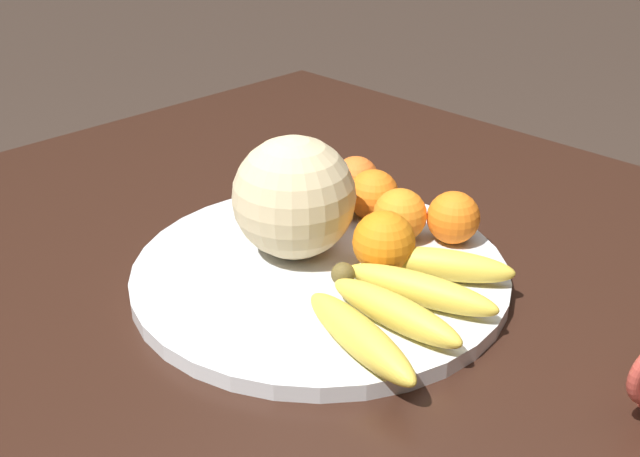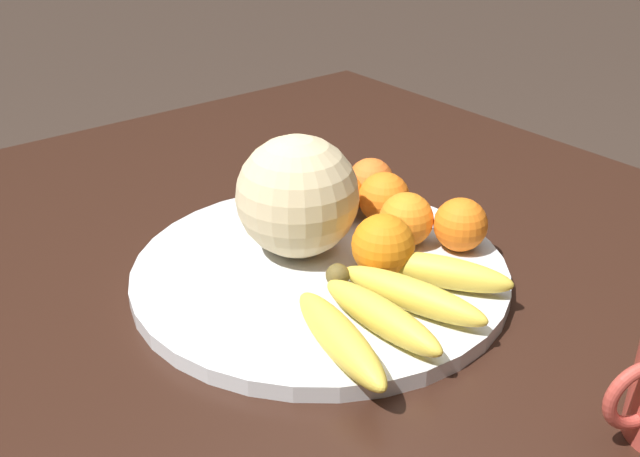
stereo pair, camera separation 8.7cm
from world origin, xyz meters
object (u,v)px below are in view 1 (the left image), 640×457
object	(u,v)px
melon	(294,197)
orange_mid_center	(384,242)
orange_front_right	(373,195)
orange_top_small	(356,179)
fruit_bowl	(320,271)
banana_bunch	(404,300)
produce_tag	(373,229)
kitchen_table	(318,322)
orange_back_right	(328,194)
orange_back_left	(453,218)
orange_front_left	(400,215)

from	to	relation	value
melon	orange_mid_center	distance (m)	0.12
orange_front_right	orange_top_small	size ratio (longest dim) A/B	1.07
fruit_bowl	melon	distance (m)	0.09
banana_bunch	produce_tag	size ratio (longest dim) A/B	2.79
orange_front_right	orange_mid_center	size ratio (longest dim) A/B	0.93
kitchen_table	orange_front_right	xyz separation A→B (m)	(-0.02, 0.12, 0.14)
banana_bunch	orange_mid_center	size ratio (longest dim) A/B	3.58
fruit_bowl	orange_back_right	size ratio (longest dim) A/B	6.99
kitchen_table	melon	world-z (taller)	melon
orange_back_left	orange_mid_center	bearing A→B (deg)	-97.77
orange_mid_center	orange_front_right	bearing A→B (deg)	136.62
orange_front_right	kitchen_table	bearing A→B (deg)	-81.57
orange_top_small	kitchen_table	bearing A→B (deg)	-63.56
banana_bunch	orange_top_small	bearing A→B (deg)	134.47
kitchen_table	orange_back_right	xyz separation A→B (m)	(-0.07, 0.08, 0.13)
orange_back_right	fruit_bowl	bearing A→B (deg)	-49.51
fruit_bowl	orange_mid_center	distance (m)	0.09
orange_mid_center	produce_tag	bearing A→B (deg)	137.70
melon	orange_front_left	bearing A→B (deg)	59.14
orange_mid_center	orange_top_small	size ratio (longest dim) A/B	1.15
kitchen_table	banana_bunch	size ratio (longest dim) A/B	4.93
orange_front_left	orange_mid_center	xyz separation A→B (m)	(0.03, -0.07, 0.00)
fruit_bowl	melon	xyz separation A→B (m)	(-0.05, 0.00, 0.08)
orange_front_right	orange_back_left	world-z (taller)	orange_front_right
kitchen_table	produce_tag	xyz separation A→B (m)	(0.01, 0.10, 0.10)
orange_front_left	orange_mid_center	distance (m)	0.08
fruit_bowl	orange_back_right	distance (m)	0.14
banana_bunch	orange_front_left	bearing A→B (deg)	122.96
melon	orange_top_small	xyz separation A→B (m)	(-0.05, 0.16, -0.04)
fruit_bowl	produce_tag	world-z (taller)	produce_tag
fruit_bowl	orange_top_small	xyz separation A→B (m)	(-0.09, 0.16, 0.04)
melon	orange_mid_center	size ratio (longest dim) A/B	2.01
orange_front_right	orange_top_small	world-z (taller)	orange_front_right
orange_front_right	orange_top_small	bearing A→B (deg)	154.70
kitchen_table	orange_front_left	xyz separation A→B (m)	(0.05, 0.10, 0.14)
orange_mid_center	orange_front_left	bearing A→B (deg)	115.94
melon	orange_front_right	world-z (taller)	melon
orange_front_left	orange_back_left	size ratio (longest dim) A/B	1.02
kitchen_table	melon	xyz separation A→B (m)	(-0.02, -0.02, 0.18)
orange_mid_center	orange_back_left	distance (m)	0.12
orange_front_left	orange_back_left	world-z (taller)	orange_front_left
melon	orange_front_right	xyz separation A→B (m)	(0.01, 0.14, -0.04)
orange_mid_center	orange_back_right	world-z (taller)	orange_mid_center
orange_front_left	fruit_bowl	bearing A→B (deg)	-101.55
banana_bunch	kitchen_table	bearing A→B (deg)	161.33
fruit_bowl	orange_front_left	bearing A→B (deg)	78.45
orange_front_right	orange_mid_center	bearing A→B (deg)	-43.38
orange_back_left	orange_top_small	xyz separation A→B (m)	(-0.17, 0.00, -0.00)
orange_front_left	orange_back_left	bearing A→B (deg)	40.55
kitchen_table	orange_top_small	xyz separation A→B (m)	(-0.07, 0.15, 0.13)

